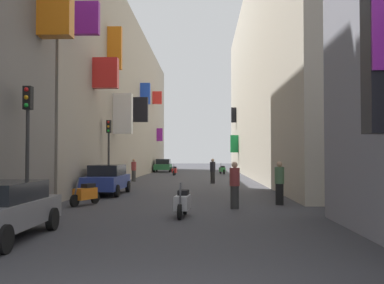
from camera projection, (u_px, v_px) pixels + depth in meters
name	position (u px, v px, depth m)	size (l,w,h in m)	color
ground_plane	(191.00, 181.00, 34.30)	(140.00, 140.00, 0.00)	#38383D
building_left_mid_b	(49.00, 5.00, 25.42)	(7.36, 14.15, 21.54)	#9E9384
building_left_mid_c	(123.00, 110.00, 48.55)	(7.32, 32.38, 14.13)	#9E9384
building_right_mid_c	(279.00, 81.00, 40.72)	(6.93, 47.22, 17.83)	#BCB29E
parked_car_green	(163.00, 165.00, 51.87)	(2.00, 4.00, 1.53)	#236638
parked_car_blue	(107.00, 179.00, 22.25)	(1.84, 4.46, 1.51)	navy
scooter_silver	(183.00, 202.00, 14.19)	(0.53, 1.83, 1.13)	#ADADB2
scooter_red	(174.00, 171.00, 43.46)	(0.48, 1.95, 1.13)	red
scooter_green	(222.00, 170.00, 46.42)	(0.69, 1.78, 1.13)	#287F3D
scooter_orange	(85.00, 194.00, 17.41)	(0.80, 1.71, 1.13)	orange
pedestrian_crossing	(235.00, 185.00, 16.31)	(0.41, 0.41, 1.76)	#303030
pedestrian_near_left	(213.00, 171.00, 30.68)	(0.53, 0.53, 1.75)	black
pedestrian_near_right	(134.00, 170.00, 33.21)	(0.53, 0.53, 1.72)	#353535
pedestrian_mid_street	(279.00, 183.00, 17.57)	(0.42, 0.42, 1.75)	black
traffic_light_near_corner	(109.00, 142.00, 25.69)	(0.26, 0.34, 4.07)	#2D2D2D
traffic_light_far_corner	(28.00, 128.00, 13.86)	(0.26, 0.34, 4.21)	#2D2D2D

